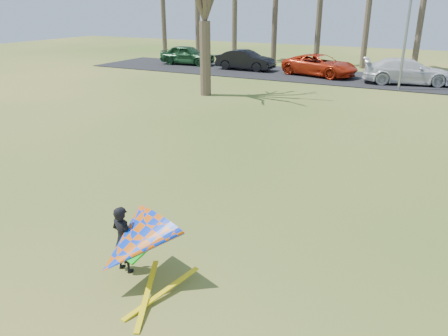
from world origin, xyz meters
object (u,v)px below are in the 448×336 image
at_px(car_3, 407,71).
at_px(kite_flyer, 132,244).
at_px(streetlight, 412,15).
at_px(car_0, 187,55).
at_px(car_1, 245,60).
at_px(car_2, 320,65).

bearing_deg(car_3, kite_flyer, 162.03).
distance_m(streetlight, car_0, 18.96).
height_order(car_0, car_1, car_0).
bearing_deg(car_2, car_0, 101.19).
bearing_deg(car_0, car_3, -99.21).
relative_size(streetlight, car_2, 1.43).
distance_m(car_0, car_1, 5.96).
height_order(streetlight, car_1, streetlight).
distance_m(car_2, car_3, 6.16).
distance_m(car_0, kite_flyer, 32.02).
height_order(car_2, kite_flyer, kite_flyer).
xyz_separation_m(car_2, car_3, (6.13, -0.69, 0.05)).
bearing_deg(car_0, streetlight, -106.18).
xyz_separation_m(car_2, kite_flyer, (3.97, -26.79, 0.00)).
relative_size(car_2, kite_flyer, 2.34).
bearing_deg(car_1, streetlight, -103.59).
bearing_deg(car_3, car_1, 72.51).
distance_m(streetlight, car_2, 7.70).
relative_size(streetlight, car_3, 1.41).
distance_m(car_2, kite_flyer, 27.08).
xyz_separation_m(streetlight, car_1, (-12.29, 3.17, -3.62)).
xyz_separation_m(streetlight, kite_flyer, (-2.14, -23.84, -3.63)).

